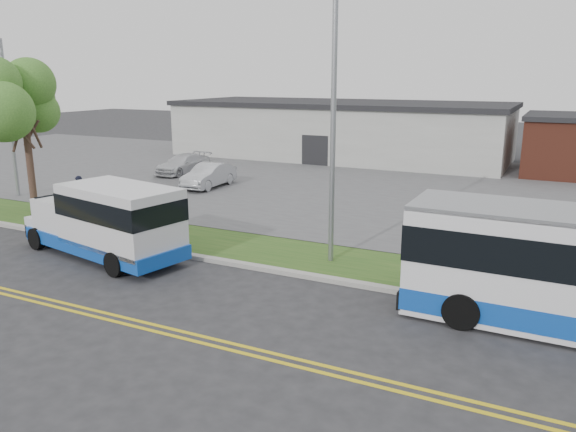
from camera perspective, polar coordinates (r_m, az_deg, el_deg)
The scene contains 17 objects.
ground at distance 18.52m, azimuth -7.66°, elevation -5.93°, with size 140.00×140.00×0.00m, color #28282B.
lane_line_north at distance 15.72m, azimuth -15.59°, elevation -10.08°, with size 70.00×0.12×0.01m, color gold.
lane_line_south at distance 15.52m, azimuth -16.33°, elevation -10.45°, with size 70.00×0.12×0.01m, color gold.
curb at distance 19.37m, azimuth -5.86°, elevation -4.74°, with size 80.00×0.30×0.15m, color #9E9B93.
verge at distance 20.84m, azimuth -3.23°, elevation -3.39°, with size 80.00×3.30×0.10m, color #244A18.
parking_lot at distance 33.47m, azimuth 8.72°, elevation 3.17°, with size 80.00×25.00×0.10m, color #4C4C4F.
commercial_building at distance 44.49m, azimuth 5.36°, elevation 8.73°, with size 25.40×10.40×4.35m.
brick_wing at distance 40.61m, azimuth 27.23°, elevation 6.42°, with size 6.30×7.30×3.90m.
tree_west at distance 28.05m, azimuth -25.32°, elevation 10.37°, with size 4.40×4.40×6.91m.
streetlight_near at distance 18.45m, azimuth 4.56°, elevation 10.73°, with size 0.35×1.53×9.50m.
streetlight_far at distance 32.59m, azimuth -26.62°, elevation 9.42°, with size 0.35×1.53×8.00m.
shuttle_bus at distance 20.54m, azimuth -17.73°, elevation -0.31°, with size 7.26×3.54×2.68m.
pedestrian at distance 27.49m, azimuth -20.39°, elevation 2.06°, with size 0.65×0.42×1.77m, color black.
parked_car_a at distance 32.29m, azimuth -8.05°, elevation 4.10°, with size 1.42×4.06×1.34m, color #B4B7BC.
parked_car_b at distance 37.17m, azimuth -10.60°, elevation 5.23°, with size 1.74×4.28×1.24m, color silver.
grocery_bag_left at distance 27.69m, azimuth -21.07°, elevation 0.54°, with size 0.32×0.32×0.32m, color white.
grocery_bag_right at distance 27.60m, azimuth -19.46°, elevation 0.63°, with size 0.32×0.32×0.32m, color white.
Camera 1 is at (9.83, -14.37, 6.31)m, focal length 35.00 mm.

